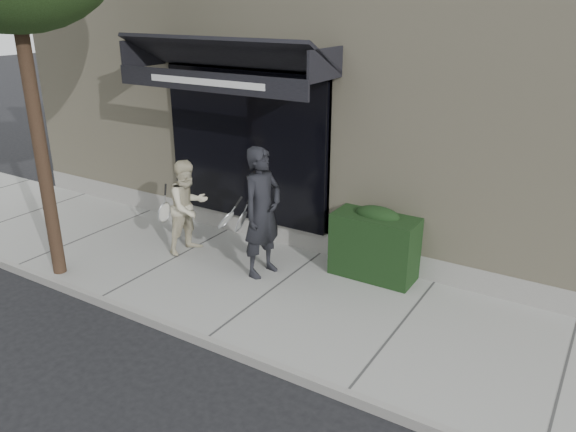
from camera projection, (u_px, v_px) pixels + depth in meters
The scene contains 7 objects.
ground at pixel (272, 296), 8.46m from camera, with size 80.00×80.00×0.00m, color black.
sidewalk at pixel (272, 292), 8.43m from camera, with size 20.00×3.00×0.12m, color #989893.
curb at pixel (206, 342), 7.20m from camera, with size 20.00×0.10×0.14m, color gray.
building_facade at pixel (404, 75), 11.41m from camera, with size 14.30×8.04×5.64m.
hedge at pixel (376, 243), 8.67m from camera, with size 1.30×0.70×1.14m.
pedestrian_front at pixel (262, 212), 8.55m from camera, with size 0.86×0.88×2.05m.
pedestrian_back at pixel (188, 207), 9.43m from camera, with size 0.77×0.88×1.61m.
Camera 1 is at (4.12, -6.22, 4.17)m, focal length 35.00 mm.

